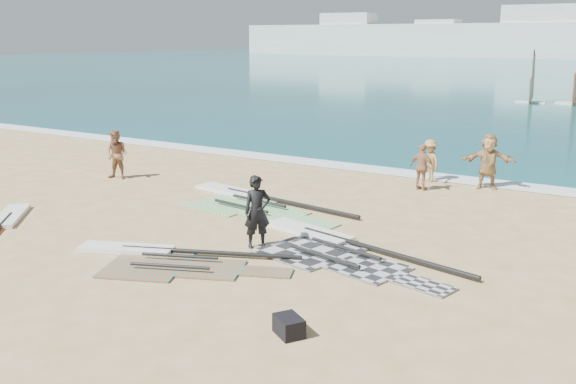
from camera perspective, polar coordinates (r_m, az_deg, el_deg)
The scene contains 14 objects.
ground at distance 15.45m, azimuth -12.61°, elevation -5.92°, with size 300.00×300.00×0.00m, color #D7B27E.
surf_line at distance 25.36m, azimuth 7.11°, elevation 2.00°, with size 300.00×1.20×0.04m, color white.
far_town at distance 162.39m, azimuth 23.18°, elevation 12.43°, with size 160.00×8.00×12.00m.
rig_grey at distance 15.85m, azimuth 3.94°, elevation -4.91°, with size 6.22×3.13×0.20m.
rig_green at distance 20.19m, azimuth -3.49°, elevation -0.80°, with size 6.49×3.00×0.21m.
rig_orange at distance 15.33m, azimuth -11.10°, elevation -5.81°, with size 5.52×3.36×0.20m.
gear_bag_far at distance 11.44m, azimuth 0.08°, elevation -11.83°, with size 0.57×0.40×0.34m, color black.
person_wetsuit at distance 15.74m, azimuth -2.75°, elevation -1.77°, with size 0.66×0.43×1.81m, color black.
beachgoer_left at distance 24.18m, azimuth -14.98°, elevation 3.22°, with size 0.87×0.68×1.79m, color #966647.
beachgoer_mid at distance 23.46m, azimuth 12.50°, elevation 2.73°, with size 0.99×0.57×1.53m, color #A37F50.
beachgoer_back at distance 22.09m, azimuth 11.84°, elevation 2.17°, with size 0.93×0.39×1.59m, color tan.
beachgoer_right at distance 22.85m, azimuth 17.38°, elevation 2.62°, with size 1.77×0.56×1.91m, color tan.
windsurfer_left at distance 53.48m, azimuth 20.84°, elevation 8.67°, with size 2.30×2.76×4.12m.
windsurfer_centre at distance 53.55m, azimuth 24.24°, elevation 8.56°, with size 2.71×3.31×4.93m.
Camera 1 is at (10.34, -10.28, 5.10)m, focal length 40.00 mm.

